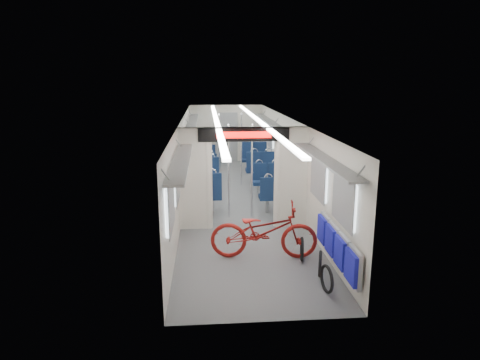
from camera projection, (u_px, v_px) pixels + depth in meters
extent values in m
plane|color=#515456|center=(237.00, 202.00, 11.86)|extent=(12.00, 12.00, 0.00)
cube|color=silver|center=(183.00, 162.00, 11.48)|extent=(0.02, 12.00, 2.30)
cube|color=silver|center=(290.00, 161.00, 11.70)|extent=(0.02, 12.00, 2.30)
cube|color=silver|center=(226.00, 133.00, 17.41)|extent=(2.90, 0.02, 2.30)
cube|color=silver|center=(269.00, 246.00, 5.77)|extent=(2.90, 0.02, 2.30)
cube|color=silver|center=(237.00, 119.00, 11.32)|extent=(2.90, 12.00, 0.02)
cube|color=white|center=(216.00, 120.00, 11.29)|extent=(0.12, 11.40, 0.04)
cube|color=white|center=(257.00, 120.00, 11.37)|extent=(0.12, 11.40, 0.04)
cube|color=silver|center=(194.00, 186.00, 9.60)|extent=(0.65, 0.18, 2.00)
cube|color=silver|center=(292.00, 184.00, 9.77)|extent=(0.65, 0.18, 2.00)
cube|color=silver|center=(243.00, 134.00, 9.42)|extent=(2.90, 0.18, 0.30)
cylinder|color=silver|center=(208.00, 185.00, 9.63)|extent=(0.20, 0.20, 2.00)
cylinder|color=silver|center=(278.00, 184.00, 9.75)|extent=(0.20, 0.20, 2.00)
cube|color=black|center=(244.00, 135.00, 9.31)|extent=(2.00, 0.03, 0.30)
cube|color=#FF0C07|center=(244.00, 135.00, 9.29)|extent=(1.20, 0.02, 0.14)
cube|color=silver|center=(170.00, 205.00, 6.77)|extent=(0.04, 1.00, 0.75)
cube|color=silver|center=(345.00, 201.00, 6.99)|extent=(0.04, 1.00, 0.75)
cube|color=silver|center=(176.00, 181.00, 8.32)|extent=(0.04, 1.00, 0.75)
cube|color=silver|center=(319.00, 178.00, 8.54)|extent=(0.04, 1.00, 0.75)
cube|color=silver|center=(183.00, 156.00, 10.94)|extent=(0.04, 1.00, 0.75)
cube|color=silver|center=(293.00, 155.00, 11.16)|extent=(0.04, 1.00, 0.75)
cube|color=silver|center=(186.00, 145.00, 12.78)|extent=(0.04, 1.00, 0.75)
cube|color=silver|center=(280.00, 144.00, 13.00)|extent=(0.04, 1.00, 0.75)
cube|color=silver|center=(189.00, 137.00, 14.62)|extent=(0.04, 1.00, 0.75)
cube|color=silver|center=(271.00, 136.00, 14.84)|extent=(0.04, 1.00, 0.75)
cube|color=silver|center=(190.00, 130.00, 16.37)|extent=(0.04, 1.00, 0.75)
cube|color=silver|center=(264.00, 130.00, 16.59)|extent=(0.04, 1.00, 0.75)
cube|color=gray|center=(181.00, 161.00, 7.43)|extent=(0.30, 3.60, 0.04)
cube|color=gray|center=(324.00, 159.00, 7.62)|extent=(0.30, 3.60, 0.04)
cube|color=gray|center=(191.00, 124.00, 13.25)|extent=(0.30, 7.60, 0.04)
cube|color=gray|center=(273.00, 124.00, 13.44)|extent=(0.30, 7.60, 0.04)
cube|color=gray|center=(226.00, 137.00, 17.38)|extent=(0.90, 0.05, 2.00)
imported|color=maroon|center=(264.00, 231.00, 8.09)|extent=(2.09, 0.91, 1.07)
cube|color=gray|center=(355.00, 267.00, 6.44)|extent=(0.06, 0.50, 0.57)
cube|color=#13119C|center=(351.00, 267.00, 6.43)|extent=(0.06, 0.46, 0.48)
cube|color=gray|center=(343.00, 253.00, 6.97)|extent=(0.06, 0.50, 0.57)
cube|color=#13119C|center=(340.00, 253.00, 6.97)|extent=(0.06, 0.46, 0.48)
cube|color=gray|center=(334.00, 240.00, 7.51)|extent=(0.06, 0.50, 0.57)
cube|color=#13119C|center=(330.00, 240.00, 7.50)|extent=(0.06, 0.46, 0.48)
cube|color=gray|center=(325.00, 229.00, 8.04)|extent=(0.06, 0.50, 0.57)
cube|color=#13119C|center=(322.00, 230.00, 8.03)|extent=(0.06, 0.46, 0.48)
torus|color=black|center=(327.00, 280.00, 6.82)|extent=(0.11, 0.47, 0.47)
torus|color=black|center=(320.00, 265.00, 7.38)|extent=(0.18, 0.46, 0.47)
torus|color=black|center=(302.00, 250.00, 8.03)|extent=(0.13, 0.46, 0.46)
cube|color=#0E1E3E|center=(212.00, 196.00, 10.95)|extent=(0.49, 0.46, 0.10)
cylinder|color=gray|center=(212.00, 205.00, 11.00)|extent=(0.10, 0.10, 0.35)
cube|color=#0E1E3E|center=(212.00, 185.00, 10.69)|extent=(0.49, 0.09, 0.60)
torus|color=silver|center=(212.00, 173.00, 10.62)|extent=(0.25, 0.03, 0.25)
cube|color=#0E1E3E|center=(211.00, 180.00, 12.74)|extent=(0.49, 0.46, 0.10)
cylinder|color=gray|center=(211.00, 187.00, 12.80)|extent=(0.10, 0.10, 0.35)
cube|color=#0E1E3E|center=(211.00, 167.00, 12.84)|extent=(0.49, 0.09, 0.60)
torus|color=silver|center=(211.00, 157.00, 12.77)|extent=(0.25, 0.03, 0.25)
cube|color=#0E1E3E|center=(194.00, 197.00, 10.91)|extent=(0.49, 0.46, 0.10)
cylinder|color=gray|center=(194.00, 205.00, 10.96)|extent=(0.10, 0.10, 0.35)
cube|color=#0E1E3E|center=(193.00, 185.00, 10.65)|extent=(0.49, 0.09, 0.60)
torus|color=silver|center=(193.00, 174.00, 10.58)|extent=(0.25, 0.03, 0.25)
cube|color=#0E1E3E|center=(195.00, 180.00, 12.71)|extent=(0.49, 0.46, 0.10)
cylinder|color=gray|center=(195.00, 187.00, 12.76)|extent=(0.10, 0.10, 0.35)
cube|color=#0E1E3E|center=(195.00, 167.00, 12.81)|extent=(0.49, 0.09, 0.60)
torus|color=silver|center=(195.00, 157.00, 12.74)|extent=(0.25, 0.03, 0.25)
cube|color=#0E1E3E|center=(267.00, 197.00, 10.87)|extent=(0.41, 0.38, 0.10)
cylinder|color=gray|center=(267.00, 206.00, 10.93)|extent=(0.10, 0.10, 0.35)
cube|color=#0E1E3E|center=(268.00, 187.00, 10.65)|extent=(0.41, 0.07, 0.50)
torus|color=silver|center=(268.00, 178.00, 10.60)|extent=(0.21, 0.03, 0.21)
cube|color=#0E1E3E|center=(260.00, 183.00, 12.37)|extent=(0.41, 0.38, 0.10)
cylinder|color=gray|center=(260.00, 190.00, 12.42)|extent=(0.10, 0.10, 0.35)
cube|color=#0E1E3E|center=(259.00, 171.00, 12.45)|extent=(0.41, 0.07, 0.50)
torus|color=silver|center=(259.00, 163.00, 12.39)|extent=(0.21, 0.03, 0.21)
cube|color=#0E1E3E|center=(285.00, 197.00, 10.91)|extent=(0.41, 0.38, 0.10)
cylinder|color=gray|center=(285.00, 205.00, 10.96)|extent=(0.10, 0.10, 0.35)
cube|color=#0E1E3E|center=(287.00, 187.00, 10.69)|extent=(0.41, 0.07, 0.50)
torus|color=silver|center=(287.00, 177.00, 10.63)|extent=(0.21, 0.03, 0.21)
cube|color=#0E1E3E|center=(276.00, 182.00, 12.41)|extent=(0.41, 0.38, 0.10)
cylinder|color=gray|center=(276.00, 190.00, 12.46)|extent=(0.10, 0.10, 0.35)
cube|color=#0E1E3E|center=(275.00, 171.00, 12.49)|extent=(0.41, 0.07, 0.50)
torus|color=silver|center=(275.00, 163.00, 12.43)|extent=(0.21, 0.03, 0.21)
cube|color=#0E1E3E|center=(211.00, 170.00, 14.14)|extent=(0.42, 0.39, 0.10)
cylinder|color=gray|center=(211.00, 176.00, 14.20)|extent=(0.10, 0.10, 0.35)
cube|color=#0E1E3E|center=(210.00, 161.00, 13.92)|extent=(0.42, 0.07, 0.51)
torus|color=silver|center=(210.00, 154.00, 13.86)|extent=(0.21, 0.03, 0.21)
cube|color=#0E1E3E|center=(210.00, 161.00, 15.68)|extent=(0.42, 0.39, 0.10)
cylinder|color=gray|center=(210.00, 167.00, 15.74)|extent=(0.10, 0.10, 0.35)
cube|color=#0E1E3E|center=(210.00, 152.00, 15.77)|extent=(0.42, 0.07, 0.51)
torus|color=silver|center=(210.00, 145.00, 15.71)|extent=(0.21, 0.03, 0.21)
cube|color=#0E1E3E|center=(196.00, 170.00, 14.11)|extent=(0.42, 0.39, 0.10)
cylinder|color=gray|center=(196.00, 176.00, 14.16)|extent=(0.10, 0.10, 0.35)
cube|color=#0E1E3E|center=(196.00, 162.00, 13.88)|extent=(0.42, 0.07, 0.51)
torus|color=silver|center=(196.00, 154.00, 13.82)|extent=(0.21, 0.03, 0.21)
cube|color=#0E1E3E|center=(197.00, 161.00, 15.65)|extent=(0.42, 0.39, 0.10)
cylinder|color=gray|center=(197.00, 167.00, 15.70)|extent=(0.10, 0.10, 0.35)
cube|color=#0E1E3E|center=(197.00, 152.00, 15.73)|extent=(0.42, 0.07, 0.51)
torus|color=silver|center=(197.00, 145.00, 15.67)|extent=(0.21, 0.03, 0.21)
cube|color=#0E1E3E|center=(253.00, 170.00, 14.01)|extent=(0.49, 0.45, 0.10)
cylinder|color=gray|center=(253.00, 177.00, 14.06)|extent=(0.10, 0.10, 0.35)
cube|color=#0E1E3E|center=(254.00, 161.00, 13.75)|extent=(0.49, 0.09, 0.60)
torus|color=silver|center=(254.00, 152.00, 13.68)|extent=(0.24, 0.03, 0.24)
cube|color=#0E1E3E|center=(248.00, 160.00, 15.79)|extent=(0.49, 0.45, 0.10)
cylinder|color=gray|center=(248.00, 166.00, 15.85)|extent=(0.10, 0.10, 0.35)
cube|color=#0E1E3E|center=(247.00, 150.00, 15.89)|extent=(0.49, 0.09, 0.60)
torus|color=silver|center=(247.00, 142.00, 15.82)|extent=(0.24, 0.03, 0.24)
cube|color=#0E1E3E|center=(268.00, 170.00, 14.05)|extent=(0.49, 0.45, 0.10)
cylinder|color=gray|center=(267.00, 177.00, 14.10)|extent=(0.10, 0.10, 0.35)
cube|color=#0E1E3E|center=(268.00, 161.00, 13.79)|extent=(0.49, 0.09, 0.60)
torus|color=silver|center=(269.00, 152.00, 13.72)|extent=(0.24, 0.03, 0.24)
cube|color=#0E1E3E|center=(261.00, 160.00, 15.83)|extent=(0.49, 0.45, 0.10)
cylinder|color=gray|center=(260.00, 166.00, 15.88)|extent=(0.10, 0.10, 0.35)
cube|color=#0E1E3E|center=(260.00, 150.00, 15.93)|extent=(0.49, 0.09, 0.60)
torus|color=silver|center=(260.00, 142.00, 15.86)|extent=(0.24, 0.03, 0.24)
cylinder|color=silver|center=(229.00, 172.00, 10.31)|extent=(0.04, 0.04, 2.30)
cylinder|color=silver|center=(252.00, 171.00, 10.39)|extent=(0.04, 0.04, 2.30)
cylinder|color=silver|center=(220.00, 151.00, 13.17)|extent=(0.04, 0.04, 2.30)
cylinder|color=silver|center=(241.00, 150.00, 13.50)|extent=(0.04, 0.04, 2.30)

